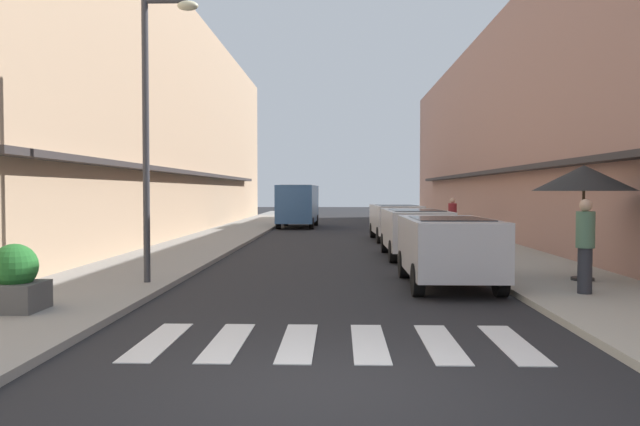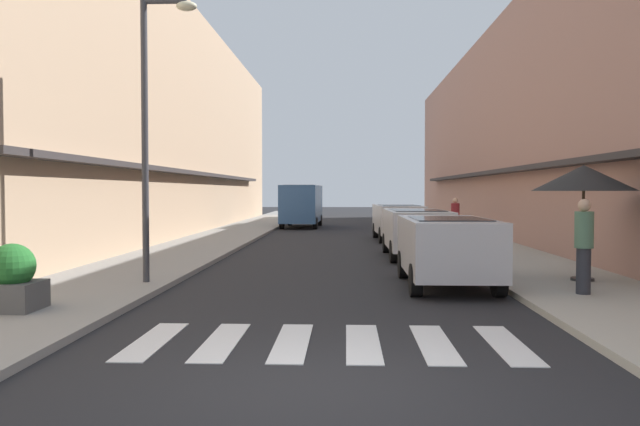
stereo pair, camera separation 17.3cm
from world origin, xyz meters
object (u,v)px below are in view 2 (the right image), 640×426
at_px(pedestrian_walking_near, 584,244).
at_px(parked_car_far, 398,218).
at_px(street_lamp, 153,110).
at_px(delivery_van, 302,202).
at_px(parked_car_near, 447,244).
at_px(parked_car_mid, 416,228).
at_px(pedestrian_walking_far, 455,217).
at_px(planter_corner, 12,280).
at_px(cafe_umbrella, 584,179).

bearing_deg(pedestrian_walking_near, parked_car_far, 162.87).
bearing_deg(parked_car_far, street_lamp, -115.50).
height_order(parked_car_far, delivery_van, delivery_van).
height_order(parked_car_near, parked_car_mid, same).
relative_size(parked_car_far, pedestrian_walking_far, 2.73).
bearing_deg(pedestrian_walking_near, planter_corner, -104.74).
xyz_separation_m(street_lamp, planter_corner, (-1.32, -3.21, -3.13)).
relative_size(parked_car_near, parked_car_mid, 0.89).
relative_size(cafe_umbrella, pedestrian_walking_far, 1.50).
bearing_deg(cafe_umbrella, pedestrian_walking_near, -109.74).
height_order(delivery_van, street_lamp, street_lamp).
bearing_deg(planter_corner, delivery_van, 83.54).
relative_size(parked_car_far, pedestrian_walking_near, 2.53).
bearing_deg(parked_car_mid, parked_car_far, 90.00).
bearing_deg(parked_car_mid, parked_car_near, -90.00).
bearing_deg(street_lamp, pedestrian_walking_near, -8.20).
xyz_separation_m(parked_car_mid, street_lamp, (-6.17, -6.24, 2.81)).
relative_size(delivery_van, street_lamp, 0.91).
relative_size(parked_car_far, planter_corner, 4.16).
bearing_deg(parked_car_far, parked_car_mid, -90.00).
distance_m(parked_car_mid, pedestrian_walking_near, 7.80).
distance_m(parked_car_mid, street_lamp, 9.22).
distance_m(parked_car_far, pedestrian_walking_near, 14.35).
relative_size(parked_car_far, street_lamp, 0.75).
distance_m(parked_car_near, pedestrian_walking_near, 2.76).
height_order(street_lamp, planter_corner, street_lamp).
height_order(parked_car_near, parked_car_far, same).
distance_m(street_lamp, cafe_umbrella, 9.22).
height_order(parked_car_mid, delivery_van, delivery_van).
height_order(parked_car_mid, planter_corner, parked_car_mid).
bearing_deg(pedestrian_walking_near, cafe_umbrella, 133.99).
xyz_separation_m(cafe_umbrella, planter_corner, (-10.42, -3.78, -1.69)).
xyz_separation_m(parked_car_far, pedestrian_walking_far, (2.24, -0.58, 0.06)).
relative_size(parked_car_near, planter_corner, 3.68).
bearing_deg(cafe_umbrella, pedestrian_walking_far, 93.31).
relative_size(delivery_van, cafe_umbrella, 2.21).
height_order(parked_car_near, planter_corner, parked_car_near).
distance_m(parked_car_mid, pedestrian_walking_far, 6.53).
relative_size(parked_car_far, cafe_umbrella, 1.81).
bearing_deg(planter_corner, pedestrian_walking_near, 11.53).
distance_m(planter_corner, pedestrian_walking_far, 18.38).
bearing_deg(parked_car_near, parked_car_mid, 90.00).
xyz_separation_m(planter_corner, pedestrian_walking_near, (9.78, 1.99, 0.45)).
height_order(parked_car_mid, pedestrian_walking_far, pedestrian_walking_far).
xyz_separation_m(parked_car_mid, cafe_umbrella, (2.92, -5.67, 1.38)).
bearing_deg(pedestrian_walking_far, street_lamp, 104.10).
distance_m(parked_car_mid, cafe_umbrella, 6.53).
bearing_deg(parked_car_far, delivery_van, 116.39).
distance_m(parked_car_far, planter_corner, 17.82).
bearing_deg(pedestrian_walking_near, pedestrian_walking_far, 153.90).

